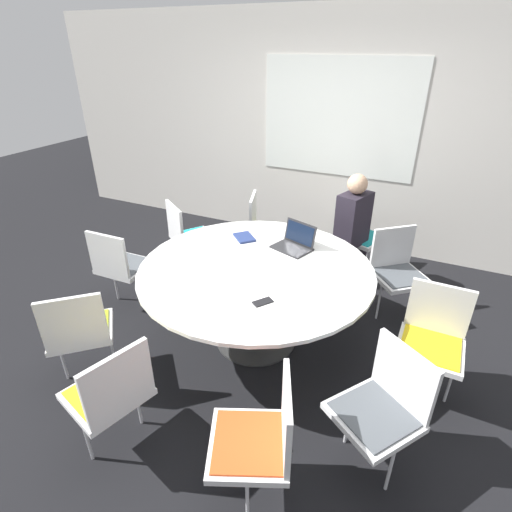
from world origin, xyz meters
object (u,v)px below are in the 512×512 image
chair_8 (433,335)px  person_0 (354,222)px  chair_2 (187,233)px  chair_4 (79,328)px  chair_9 (397,267)px  chair_6 (261,436)px  spiral_notebook (244,237)px  chair_3 (120,263)px  chair_1 (264,225)px  chair_0 (357,230)px  chair_5 (111,391)px  laptop (295,242)px  chair_7 (384,403)px  cell_phone (263,302)px

chair_8 → person_0: size_ratio=0.71×
chair_2 → chair_4: same height
chair_9 → chair_6: bearing=39.6°
chair_4 → chair_6: (1.56, -0.25, 0.00)m
chair_4 → spiral_notebook: size_ratio=3.30×
chair_2 → chair_3: same height
chair_2 → chair_8: size_ratio=1.00×
spiral_notebook → chair_8: bearing=-13.3°
chair_1 → chair_6: same height
chair_0 → chair_5: (-0.81, -2.92, 0.00)m
chair_4 → chair_1: bearing=35.7°
chair_3 → spiral_notebook: 1.19m
chair_2 → chair_4: size_ratio=1.00×
chair_1 → chair_2: (-0.66, -0.55, 0.00)m
chair_1 → laptop: (0.66, -0.81, 0.29)m
chair_5 → chair_8: size_ratio=1.00×
chair_4 → chair_9: 2.73m
spiral_notebook → chair_7: bearing=-38.2°
chair_9 → spiral_notebook: chair_9 is taller
chair_8 → cell_phone: chair_8 is taller
chair_4 → chair_7: bearing=-36.2°
chair_7 → chair_9: bearing=-49.5°
chair_0 → cell_phone: size_ratio=5.45×
chair_0 → chair_2: bearing=-42.8°
chair_2 → cell_phone: 1.83m
chair_6 → cell_phone: 0.91m
chair_3 → chair_8: 2.73m
cell_phone → chair_8: bearing=22.4°
chair_0 → chair_1: same height
chair_4 → laptop: 1.84m
chair_7 → chair_8: (0.21, 0.76, 0.00)m
chair_8 → laptop: bearing=-18.0°
chair_1 → chair_3: size_ratio=1.00×
laptop → chair_2: bearing=-172.1°
laptop → chair_9: bearing=48.5°
chair_7 → chair_8: size_ratio=1.00×
spiral_notebook → chair_1: bearing=101.8°
chair_1 → chair_9: same height
chair_1 → person_0: bearing=75.5°
person_0 → cell_phone: bearing=11.8°
chair_9 → cell_phone: chair_9 is taller
person_0 → spiral_notebook: 1.21m
chair_1 → chair_3: (-0.86, -1.37, 0.00)m
chair_1 → chair_4: (-0.46, -2.25, 0.00)m
chair_3 → person_0: 2.35m
chair_8 → chair_1: bearing=-32.2°
chair_2 → chair_7: size_ratio=1.00×
person_0 → laptop: size_ratio=3.12×
chair_3 → chair_9: bearing=22.3°
chair_0 → chair_7: (0.67, -2.32, 0.00)m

